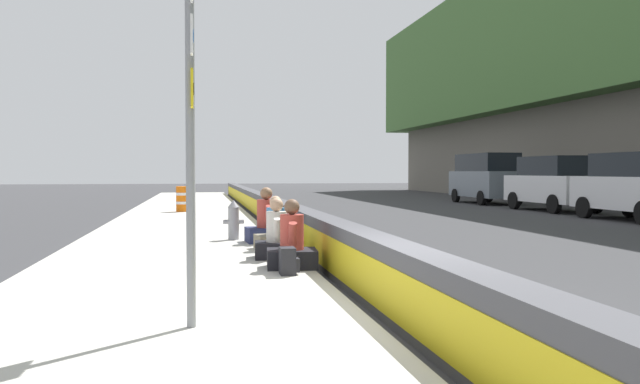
# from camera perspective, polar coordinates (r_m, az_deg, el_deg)

# --- Properties ---
(ground_plane) EXTENTS (160.00, 160.00, 0.00)m
(ground_plane) POSITION_cam_1_polar(r_m,az_deg,el_deg) (7.18, 7.49, -11.50)
(ground_plane) COLOR #353538
(ground_plane) RESTS_ON ground
(sidewalk_strip) EXTENTS (80.00, 4.40, 0.14)m
(sidewalk_strip) POSITION_cam_1_polar(r_m,az_deg,el_deg) (6.84, -14.58, -11.63)
(sidewalk_strip) COLOR #B5B2A8
(sidewalk_strip) RESTS_ON ground_plane
(jersey_barrier) EXTENTS (76.00, 0.45, 0.85)m
(jersey_barrier) POSITION_cam_1_polar(r_m,az_deg,el_deg) (7.10, 7.47, -8.17)
(jersey_barrier) COLOR #47474C
(jersey_barrier) RESTS_ON ground_plane
(route_sign_post) EXTENTS (0.44, 0.09, 3.60)m
(route_sign_post) POSITION_cam_1_polar(r_m,az_deg,el_deg) (6.33, -11.45, 7.04)
(route_sign_post) COLOR gray
(route_sign_post) RESTS_ON sidewalk_strip
(fire_hydrant) EXTENTS (0.26, 0.46, 0.88)m
(fire_hydrant) POSITION_cam_1_polar(r_m,az_deg,el_deg) (14.33, -7.71, -2.44)
(fire_hydrant) COLOR gray
(fire_hydrant) RESTS_ON sidewalk_strip
(seated_person_foreground) EXTENTS (0.72, 0.83, 1.08)m
(seated_person_foreground) POSITION_cam_1_polar(r_m,az_deg,el_deg) (10.07, -2.52, -4.87)
(seated_person_foreground) COLOR black
(seated_person_foreground) RESTS_ON sidewalk_strip
(seated_person_middle) EXTENTS (0.69, 0.80, 1.05)m
(seated_person_middle) POSITION_cam_1_polar(r_m,az_deg,el_deg) (11.22, -3.89, -4.23)
(seated_person_middle) COLOR black
(seated_person_middle) RESTS_ON sidewalk_strip
(seated_person_rear) EXTENTS (0.73, 0.82, 1.04)m
(seated_person_rear) POSITION_cam_1_polar(r_m,az_deg,el_deg) (12.53, -3.98, -3.61)
(seated_person_rear) COLOR #706651
(seated_person_rear) RESTS_ON sidewalk_strip
(seated_person_far) EXTENTS (0.78, 0.90, 1.18)m
(seated_person_far) POSITION_cam_1_polar(r_m,az_deg,el_deg) (13.74, -4.80, -2.95)
(seated_person_far) COLOR #23284C
(seated_person_far) RESTS_ON sidewalk_strip
(backpack) EXTENTS (0.32, 0.28, 0.40)m
(backpack) POSITION_cam_1_polar(r_m,az_deg,el_deg) (9.45, -2.86, -6.19)
(backpack) COLOR #232328
(backpack) RESTS_ON sidewalk_strip
(construction_barrel) EXTENTS (0.54, 0.54, 0.95)m
(construction_barrel) POSITION_cam_1_polar(r_m,az_deg,el_deg) (24.61, -12.11, -0.60)
(construction_barrel) COLOR orange
(construction_barrel) RESTS_ON sidewalk_strip
(parked_car_third) EXTENTS (4.82, 2.10, 2.28)m
(parked_car_third) POSITION_cam_1_polar(r_m,az_deg,el_deg) (23.67, 26.50, 0.52)
(parked_car_third) COLOR silver
(parked_car_third) RESTS_ON ground_plane
(parked_car_fourth) EXTENTS (4.84, 2.15, 2.28)m
(parked_car_fourth) POSITION_cam_1_polar(r_m,az_deg,el_deg) (28.25, 20.11, 0.78)
(parked_car_fourth) COLOR silver
(parked_car_fourth) RESTS_ON ground_plane
(parked_car_midline) EXTENTS (5.12, 2.14, 2.56)m
(parked_car_midline) POSITION_cam_1_polar(r_m,az_deg,el_deg) (33.83, 14.56, 1.28)
(parked_car_midline) COLOR slate
(parked_car_midline) RESTS_ON ground_plane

